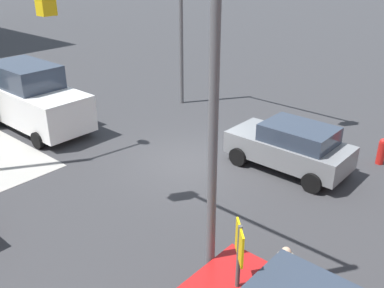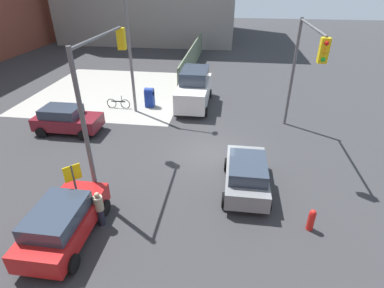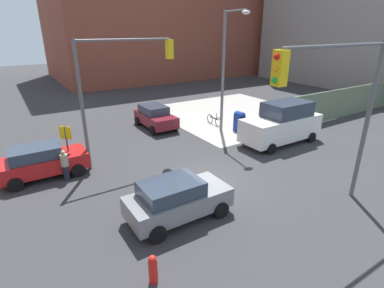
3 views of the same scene
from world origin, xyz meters
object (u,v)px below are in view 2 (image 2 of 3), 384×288
Objects in this scene: mailbox_blue at (150,97)px; coupe_gray at (246,174)px; van_white_delivery at (194,88)px; bicycle_at_crosswalk at (33,230)px; sedan_red at (63,221)px; pedestrian_crossing at (99,208)px; street_lamp_corner at (134,44)px; bicycle_leaning_on_fence at (119,104)px; coupe_maroon at (67,119)px; traffic_signal_se_corner at (304,61)px; traffic_signal_nw_corner at (101,83)px; fire_hydrant at (311,219)px.

mailbox_blue is 11.30m from coupe_gray.
bicycle_at_crosswalk is at bearing 163.01° from van_white_delivery.
sedan_red reaches higher than pedestrian_crossing.
street_lamp_corner is 11.44m from coupe_gray.
pedestrian_crossing is at bearing 117.94° from coupe_gray.
pedestrian_crossing is (-10.94, -1.64, -3.91)m from street_lamp_corner.
coupe_gray reaches higher than bicycle_leaning_on_fence.
mailbox_blue is 2.32m from bicycle_leaning_on_fence.
coupe_maroon is 9.00m from van_white_delivery.
sedan_red is (-8.96, 9.28, -3.81)m from traffic_signal_se_corner.
street_lamp_corner is 4.57× the size of bicycle_leaning_on_fence.
coupe_maroon is at bearing 93.33° from traffic_signal_se_corner.
traffic_signal_nw_corner reaches higher than bicycle_leaning_on_fence.
street_lamp_corner is 5.59× the size of mailbox_blue.
coupe_gray is at bearing 32.95° from pedestrian_crossing.
fire_hydrant is 14.68m from coupe_maroon.
fire_hydrant is at bearing -132.11° from coupe_gray.
coupe_gray is at bearing -93.06° from traffic_signal_nw_corner.
traffic_signal_se_corner reaches higher than bicycle_leaning_on_fence.
van_white_delivery is (9.44, -2.70, -3.34)m from traffic_signal_nw_corner.
bicycle_at_crosswalk is (-8.30, -2.96, -0.50)m from coupe_maroon.
fire_hydrant is (-10.14, -9.64, -4.22)m from street_lamp_corner.
bicycle_leaning_on_fence is at bearing 5.51° from bicycle_at_crosswalk.
coupe_maroon is 2.25× the size of bicycle_leaning_on_fence.
pedestrian_crossing is at bearing 95.71° from fire_hydrant.
traffic_signal_se_corner is 14.54m from bicycle_at_crosswalk.
mailbox_blue is at bearing -40.10° from coupe_maroon.
fire_hydrant is at bearing -79.40° from sedan_red.
pedestrian_crossing is (-2.97, 5.60, -0.05)m from coupe_gray.
sedan_red is at bearing 167.68° from van_white_delivery.
street_lamp_corner is 8.51× the size of fire_hydrant.
traffic_signal_nw_corner is at bearing 164.03° from van_white_delivery.
street_lamp_corner is at bearing 103.51° from pedestrian_crossing.
fire_hydrant is 0.54× the size of bicycle_at_crosswalk.
sedan_red is (-12.88, -0.22, 0.08)m from mailbox_blue.
traffic_signal_nw_corner is at bearing -3.77° from sedan_red.
coupe_maroon is at bearing 135.94° from street_lamp_corner.
coupe_gray is at bearing -137.77° from street_lamp_corner.
bicycle_leaning_on_fence is (8.09, 2.70, -4.27)m from traffic_signal_nw_corner.
traffic_signal_nw_corner is 1.20× the size of van_white_delivery.
coupe_gray is 8.77m from bicycle_at_crosswalk.
traffic_signal_se_corner is at bearing -105.83° from bicycle_leaning_on_fence.
traffic_signal_se_corner is (4.78, -9.00, 0.03)m from traffic_signal_nw_corner.
fire_hydrant is at bearing 177.64° from traffic_signal_se_corner.
street_lamp_corner is 2.00× the size of coupe_gray.
bicycle_at_crosswalk is at bearing 160.81° from traffic_signal_nw_corner.
traffic_signal_se_corner reaches higher than coupe_maroon.
street_lamp_corner is at bearing 116.36° from van_white_delivery.
van_white_delivery reaches higher than mailbox_blue.
fire_hydrant is 3.26m from coupe_gray.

